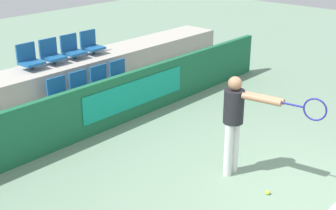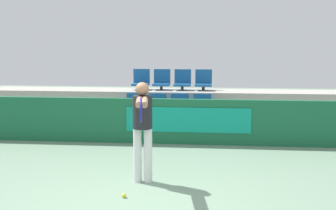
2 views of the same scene
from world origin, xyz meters
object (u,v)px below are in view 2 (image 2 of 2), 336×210
at_px(stadium_chair_5, 162,81).
at_px(tennis_player, 142,122).
at_px(stadium_chair_2, 180,107).
at_px(stadium_chair_1, 157,107).
at_px(stadium_chair_6, 182,81).
at_px(stadium_chair_4, 141,81).
at_px(tennis_ball, 124,195).
at_px(stadium_chair_0, 135,106).
at_px(stadium_chair_7, 203,82).
at_px(stadium_chair_3, 202,107).

distance_m(stadium_chair_5, tennis_player, 4.34).
bearing_deg(stadium_chair_5, stadium_chair_2, -60.75).
bearing_deg(stadium_chair_1, stadium_chair_2, 0.00).
xyz_separation_m(stadium_chair_2, stadium_chair_6, (0.00, 0.91, 0.49)).
height_order(stadium_chair_2, stadium_chair_4, stadium_chair_4).
distance_m(stadium_chair_6, tennis_ball, 5.17).
height_order(stadium_chair_0, stadium_chair_1, same).
bearing_deg(stadium_chair_0, stadium_chair_1, 0.00).
height_order(stadium_chair_0, stadium_chair_6, stadium_chair_6).
distance_m(stadium_chair_4, stadium_chair_7, 1.53).
height_order(stadium_chair_2, stadium_chair_7, stadium_chair_7).
xyz_separation_m(stadium_chair_1, stadium_chair_6, (0.51, 0.91, 0.49)).
relative_size(stadium_chair_6, stadium_chair_7, 1.00).
bearing_deg(stadium_chair_5, stadium_chair_7, 0.00).
distance_m(stadium_chair_2, stadium_chair_4, 1.45).
bearing_deg(stadium_chair_4, stadium_chair_6, 0.00).
bearing_deg(tennis_ball, stadium_chair_3, 76.57).
distance_m(stadium_chair_1, stadium_chair_3, 1.02).
bearing_deg(stadium_chair_1, stadium_chair_6, 60.75).
bearing_deg(stadium_chair_1, tennis_ball, -89.45).
bearing_deg(stadium_chair_0, stadium_chair_2, 0.00).
height_order(stadium_chair_1, tennis_player, tennis_player).
xyz_separation_m(stadium_chair_1, stadium_chair_2, (0.51, 0.00, 0.00)).
relative_size(stadium_chair_1, stadium_chair_7, 1.00).
bearing_deg(stadium_chair_5, stadium_chair_3, -41.75).
relative_size(stadium_chair_0, stadium_chair_1, 1.00).
bearing_deg(stadium_chair_7, stadium_chair_2, -119.25).
distance_m(stadium_chair_3, stadium_chair_4, 1.85).
height_order(stadium_chair_5, tennis_ball, stadium_chair_5).
xyz_separation_m(stadium_chair_5, tennis_player, (0.20, -4.33, -0.22)).
height_order(stadium_chair_3, stadium_chair_4, stadium_chair_4).
relative_size(stadium_chair_0, tennis_player, 0.31).
distance_m(stadium_chair_3, tennis_ball, 4.28).
bearing_deg(stadium_chair_6, stadium_chair_4, 180.00).
distance_m(stadium_chair_1, tennis_player, 3.44).
xyz_separation_m(stadium_chair_0, stadium_chair_7, (1.53, 0.91, 0.49)).
bearing_deg(stadium_chair_4, stadium_chair_2, -41.75).
distance_m(stadium_chair_6, tennis_player, 4.35).
bearing_deg(stadium_chair_2, stadium_chair_5, 119.25).
bearing_deg(stadium_chair_2, tennis_ball, -96.54).
bearing_deg(stadium_chair_7, tennis_player, -100.66).
height_order(stadium_chair_2, stadium_chair_6, stadium_chair_6).
bearing_deg(tennis_player, stadium_chair_6, 77.88).
bearing_deg(stadium_chair_7, stadium_chair_5, 180.00).
height_order(stadium_chair_2, stadium_chair_5, stadium_chair_5).
bearing_deg(stadium_chair_0, tennis_ball, -82.39).
xyz_separation_m(stadium_chair_4, tennis_player, (0.71, -4.33, -0.22)).
xyz_separation_m(stadium_chair_5, stadium_chair_7, (1.02, 0.00, 0.00)).
relative_size(stadium_chair_2, tennis_player, 0.31).
distance_m(stadium_chair_1, stadium_chair_2, 0.51).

